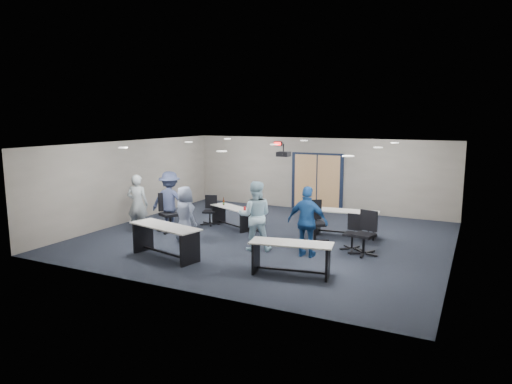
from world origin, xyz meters
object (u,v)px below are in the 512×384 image
at_px(person_gray, 138,204).
at_px(table_front_left, 165,236).
at_px(table_back_right, 346,219).
at_px(chair_loose_left, 170,213).
at_px(person_back, 170,201).
at_px(chair_back_a, 210,210).
at_px(table_front_right, 291,253).
at_px(chair_loose_right, 364,233).
at_px(person_lightblue, 255,216).
at_px(person_navy, 307,222).
at_px(chair_back_d, 352,233).
at_px(table_back_left, 232,213).
at_px(chair_back_b, 254,217).
at_px(chair_back_c, 315,222).
at_px(person_plaid, 185,215).

bearing_deg(person_gray, table_front_left, 127.86).
xyz_separation_m(table_back_right, chair_loose_left, (-4.91, -1.91, 0.08)).
relative_size(person_gray, person_back, 0.98).
relative_size(table_back_right, chair_back_a, 2.03).
height_order(table_front_left, chair_back_a, chair_back_a).
relative_size(table_front_right, chair_loose_right, 1.70).
xyz_separation_m(person_lightblue, person_navy, (1.43, 0.06, -0.02)).
distance_m(chair_back_d, person_navy, 1.43).
xyz_separation_m(table_back_left, chair_loose_right, (4.40, -1.04, 0.10)).
bearing_deg(chair_back_b, person_lightblue, -43.45).
bearing_deg(table_front_left, chair_loose_right, 41.51).
bearing_deg(chair_back_b, person_gray, -130.58).
xyz_separation_m(chair_loose_left, person_back, (-0.13, 0.19, 0.32)).
bearing_deg(table_back_left, person_back, -120.39).
xyz_separation_m(table_front_left, chair_back_a, (-0.88, 3.49, -0.08)).
xyz_separation_m(chair_back_c, person_back, (-4.46, -0.63, 0.33)).
relative_size(table_back_left, person_plaid, 1.09).
bearing_deg(person_back, chair_back_a, -134.31).
height_order(person_lightblue, person_navy, person_lightblue).
distance_m(chair_loose_right, person_navy, 1.49).
xyz_separation_m(table_front_right, chair_back_a, (-4.16, 3.29, -0.03)).
bearing_deg(person_back, table_back_right, -174.48).
relative_size(table_back_right, person_back, 1.05).
bearing_deg(person_navy, person_back, -7.61).
bearing_deg(person_navy, chair_back_d, -128.57).
height_order(table_back_right, chair_back_d, chair_back_d).
relative_size(chair_back_b, person_plaid, 0.59).
height_order(table_back_right, person_gray, person_gray).
bearing_deg(person_plaid, chair_back_b, -101.72).
xyz_separation_m(chair_back_a, chair_back_c, (3.76, -0.53, 0.11)).
xyz_separation_m(person_gray, person_back, (0.63, 0.74, 0.02)).
distance_m(table_front_left, chair_loose_left, 2.58).
bearing_deg(person_back, person_gray, 36.23).
distance_m(chair_back_a, person_back, 1.43).
distance_m(chair_back_c, chair_back_d, 1.15).
distance_m(table_back_left, person_gray, 2.90).
xyz_separation_m(table_back_left, person_lightblue, (1.73, -1.86, 0.45)).
height_order(table_front_left, table_back_left, table_back_left).
bearing_deg(person_lightblue, table_front_right, 115.78).
relative_size(chair_loose_right, person_lightblue, 0.61).
height_order(table_front_left, table_front_right, table_front_left).
xyz_separation_m(table_back_left, person_plaid, (-0.35, -2.05, 0.32)).
bearing_deg(person_lightblue, person_back, -35.73).
height_order(chair_loose_left, person_plaid, person_plaid).
bearing_deg(chair_loose_left, person_plaid, -99.03).
bearing_deg(table_back_left, chair_back_c, 14.51).
xyz_separation_m(table_back_left, chair_back_b, (0.83, -0.11, -0.00)).
bearing_deg(chair_back_d, table_back_right, 114.99).
bearing_deg(chair_loose_left, table_back_right, -42.96).
height_order(table_front_right, table_back_left, table_back_left).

